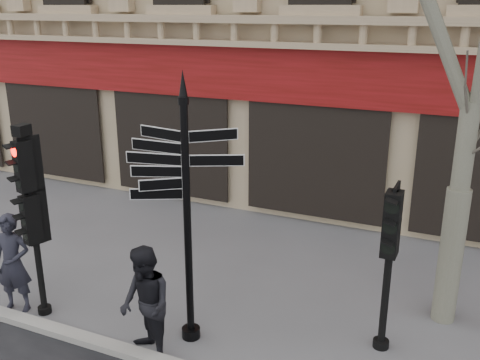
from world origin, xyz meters
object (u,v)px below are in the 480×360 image
object	(u,v)px
fingerpost	(186,167)
pedestrian_b	(146,305)
pedestrian_a	(13,263)
traffic_signal_main	(30,199)
traffic_signal_secondary	(391,241)

from	to	relation	value
fingerpost	pedestrian_b	size ratio (longest dim) A/B	2.36
pedestrian_a	pedestrian_b	bearing A→B (deg)	-22.07
traffic_signal_main	pedestrian_a	xyz separation A→B (m)	(-0.52, -0.09, -1.23)
traffic_signal_secondary	pedestrian_a	size ratio (longest dim) A/B	1.46
fingerpost	traffic_signal_secondary	xyz separation A→B (m)	(2.87, 0.98, -1.06)
traffic_signal_main	fingerpost	bearing A→B (deg)	26.13
fingerpost	pedestrian_b	xyz separation A→B (m)	(-0.34, -0.73, -1.98)
pedestrian_a	pedestrian_b	size ratio (longest dim) A/B	0.98
fingerpost	pedestrian_b	distance (m)	2.14
pedestrian_a	pedestrian_b	distance (m)	2.88
traffic_signal_secondary	pedestrian_b	xyz separation A→B (m)	(-3.22, -1.71, -0.92)
traffic_signal_secondary	traffic_signal_main	bearing A→B (deg)	-164.70
traffic_signal_secondary	pedestrian_a	world-z (taller)	traffic_signal_secondary
traffic_signal_main	pedestrian_b	xyz separation A→B (m)	(2.36, -0.31, -1.22)
pedestrian_b	traffic_signal_main	bearing A→B (deg)	-152.16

